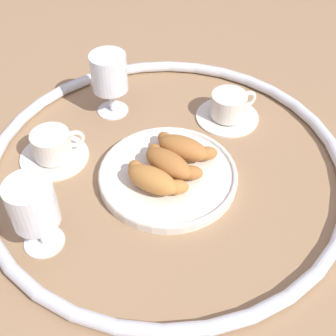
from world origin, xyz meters
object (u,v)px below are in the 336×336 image
Objects in this scene: croissant_extra at (184,148)px; juice_glass_left at (109,75)px; coffee_cup_far at (229,108)px; pastry_plate at (168,175)px; coffee_cup_near at (53,148)px; croissant_small at (169,163)px; croissant_large at (153,179)px; juice_glass_right at (33,206)px.

juice_glass_left reaches higher than croissant_extra.
pastry_plate is at bearing -79.46° from coffee_cup_far.
coffee_cup_near is (-0.20, -0.12, 0.01)m from pastry_plate.
pastry_plate is 0.03m from croissant_small.
pastry_plate is 0.06m from croissant_large.
juice_glass_right is (-0.05, -0.20, 0.05)m from croissant_large.
croissant_extra reaches higher than pastry_plate.
croissant_small is 0.97× the size of juice_glass_right.
croissant_extra is at bearing 101.92° from pastry_plate.
croissant_small reaches higher than coffee_cup_far.
croissant_extra is 0.92× the size of juice_glass_left.
juice_glass_left reaches higher than coffee_cup_near.
juice_glass_right is (0.00, -0.47, 0.07)m from coffee_cup_far.
croissant_extra reaches higher than coffee_cup_far.
croissant_extra is 0.92× the size of juice_glass_right.
croissant_extra is (-0.01, 0.05, 0.00)m from croissant_small.
croissant_large is 0.27m from juice_glass_left.
coffee_cup_near is at bearing -137.64° from croissant_extra.
coffee_cup_near is at bearing -78.60° from juice_glass_left.
juice_glass_left is 1.00× the size of juice_glass_right.
juice_glass_left reaches higher than coffee_cup_far.
croissant_large is 0.22m from coffee_cup_near.
croissant_large is at bearing -23.06° from juice_glass_left.
croissant_small is 1.00× the size of coffee_cup_near.
croissant_large is 0.22m from juice_glass_right.
coffee_cup_near is at bearing -160.54° from croissant_large.
croissant_extra is at bearing 102.30° from croissant_small.
juice_glass_left is 0.36m from juice_glass_right.
croissant_small is 1.05× the size of croissant_extra.
croissant_small is at bearing -77.70° from croissant_extra.
pastry_plate is 0.27m from juice_glass_right.
coffee_cup_near is (-0.19, -0.17, -0.01)m from croissant_extra.
juice_glass_left is at bearing -139.72° from coffee_cup_far.
coffee_cup_near is 0.38m from coffee_cup_far.
croissant_small is at bearing 31.68° from coffee_cup_near.
pastry_plate is at bearing -78.08° from croissant_extra.
juice_glass_right is at bearing -89.90° from coffee_cup_far.
juice_glass_left is (-0.24, 0.10, 0.05)m from croissant_large.
coffee_cup_near is 1.00× the size of coffee_cup_far.
croissant_small is (-0.00, 0.00, 0.03)m from pastry_plate.
croissant_extra is 0.25m from coffee_cup_near.
croissant_small reaches higher than pastry_plate.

